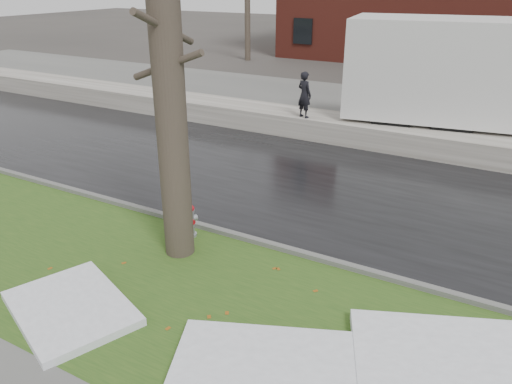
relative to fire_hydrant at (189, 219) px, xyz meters
The scene contains 15 objects.
ground 1.18m from the fire_hydrant, 32.45° to the right, with size 120.00×120.00×0.00m, color #47423D.
verge 2.10m from the fire_hydrant, 63.29° to the right, with size 60.00×4.50×0.04m, color #284A18.
road 4.04m from the fire_hydrant, 76.70° to the left, with size 60.00×7.00×0.03m, color black.
parking_lot 12.45m from the fire_hydrant, 85.74° to the left, with size 60.00×9.00×0.03m, color slate.
curb 1.08m from the fire_hydrant, 23.99° to the left, with size 60.00×0.15×0.14m, color slate.
snowbank 8.16m from the fire_hydrant, 83.49° to the left, with size 60.00×1.60×0.75m, color beige.
bg_tree_left 24.28m from the fire_hydrant, 117.35° to the left, with size 1.40×1.62×6.50m.
bg_tree_center 26.07m from the fire_hydrant, 101.29° to the left, with size 1.40×1.62×6.50m.
fire_hydrant is the anchor object (origin of this frame).
tree 3.26m from the fire_hydrant, 71.20° to the right, with size 1.48×1.77×7.14m.
box_truck 10.83m from the fire_hydrant, 65.25° to the left, with size 11.93×4.21×3.94m.
worker 7.69m from the fire_hydrant, 96.20° to the left, with size 0.55×0.36×1.52m, color black.
snow_patch_near 4.45m from the fire_hydrant, 40.63° to the right, with size 2.60×2.00×0.16m, color white.
snow_patch_far 3.11m from the fire_hydrant, 92.71° to the right, with size 2.20×1.60×0.14m, color white.
snow_patch_side 5.71m from the fire_hydrant, 13.05° to the right, with size 2.80×1.80×0.18m, color white.
Camera 1 is at (4.89, -6.88, 5.13)m, focal length 35.00 mm.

